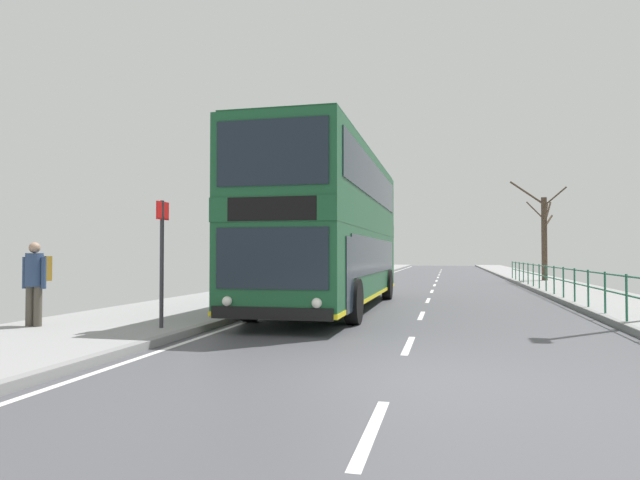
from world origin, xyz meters
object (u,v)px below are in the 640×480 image
bus_stop_sign_near (162,249)px  bare_tree_far_00 (544,233)px  double_decker_bus_main (331,228)px  pedestrian_with_backpack (36,277)px

bus_stop_sign_near → bare_tree_far_00: size_ratio=0.45×
double_decker_bus_main → bare_tree_far_00: size_ratio=2.04×
pedestrian_with_backpack → bare_tree_far_00: 26.77m
double_decker_bus_main → pedestrian_with_backpack: bearing=-127.7°
double_decker_bus_main → bare_tree_far_00: 18.95m
pedestrian_with_backpack → double_decker_bus_main: bearing=52.3°
pedestrian_with_backpack → bare_tree_far_00: bare_tree_far_00 is taller
double_decker_bus_main → bare_tree_far_00: (8.55, 16.90, 0.41)m
double_decker_bus_main → pedestrian_with_backpack: size_ratio=6.75×
double_decker_bus_main → bus_stop_sign_near: 6.31m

